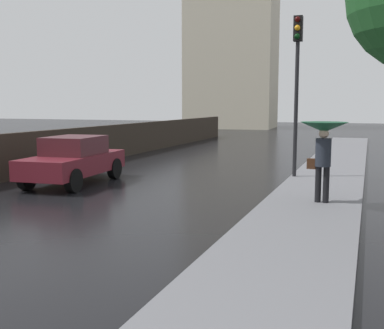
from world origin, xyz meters
The scene contains 3 objects.
car_maroon_mid_road centered at (-2.02, 8.43, 0.73)m, with size 1.92×3.97×1.43m.
pedestrian_with_umbrella_near centered at (5.31, 7.51, 1.63)m, with size 1.07×1.07×1.85m.
traffic_light centered at (4.13, 11.34, 3.49)m, with size 0.26×0.39×4.89m.
Camera 1 is at (6.29, -3.66, 2.39)m, focal length 44.64 mm.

